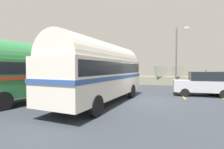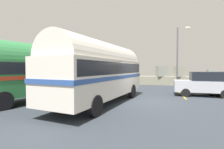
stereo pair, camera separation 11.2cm
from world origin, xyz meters
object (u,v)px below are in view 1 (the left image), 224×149
parked_car_nearest (203,84)px  lamp_post (178,55)px  second_coach (38,70)px  vintage_coach (101,70)px

parked_car_nearest → lamp_post: bearing=27.6°
second_coach → lamp_post: size_ratio=1.47×
parked_car_nearest → lamp_post: (-1.39, 3.15, 2.46)m
parked_car_nearest → lamp_post: size_ratio=0.69×
second_coach → lamp_post: lamp_post is taller
vintage_coach → parked_car_nearest: size_ratio=2.11×
vintage_coach → parked_car_nearest: 8.16m
vintage_coach → second_coach: bearing=-169.2°
second_coach → parked_car_nearest: bearing=42.1°
parked_car_nearest → lamp_post: 4.23m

